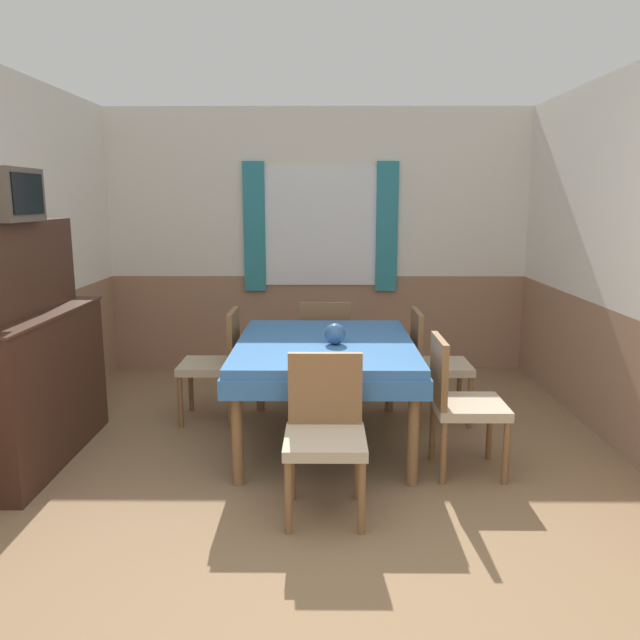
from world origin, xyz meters
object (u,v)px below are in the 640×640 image
sideboard (29,361)px  vase (335,334)px  chair_head_near (325,428)px  dining_table (325,355)px  tv (5,195)px  chair_head_window (325,345)px  chair_right_near (459,399)px  chair_right_far (433,360)px  chair_left_far (217,360)px

sideboard → vase: (2.00, 0.22, 0.14)m
chair_head_near → dining_table: bearing=-90.0°
tv → chair_head_window: bearing=36.9°
chair_right_near → chair_right_far: same height
chair_right_near → chair_right_far: size_ratio=1.00×
chair_head_near → chair_head_window: bearing=-90.0°
chair_right_far → chair_head_near: same height
chair_head_window → chair_head_near: (0.00, -2.00, 0.00)m
dining_table → chair_right_near: (0.85, -0.48, -0.16)m
chair_head_window → chair_right_far: size_ratio=1.00×
dining_table → chair_right_far: size_ratio=1.78×
chair_left_far → chair_right_far: size_ratio=1.00×
tv → chair_right_far: bearing=18.5°
dining_table → chair_left_far: size_ratio=1.78×
tv → sideboard: bearing=93.7°
dining_table → chair_right_near: 0.98m
dining_table → chair_head_window: bearing=90.0°
chair_right_far → chair_right_near: bearing=0.0°
vase → chair_right_far: bearing=36.6°
chair_right_near → sideboard: sideboard is taller
dining_table → chair_head_window: 1.01m
chair_right_far → chair_head_near: size_ratio=1.00×
dining_table → sideboard: bearing=-170.8°
chair_left_far → chair_head_window: (0.85, 0.52, 0.00)m
sideboard → vase: 2.02m
chair_left_far → dining_table: bearing=-119.5°
chair_right_near → chair_head_window: same height
chair_head_near → chair_right_near: bearing=-148.4°
tv → vase: bearing=10.0°
chair_head_near → chair_right_far: bearing=-119.8°
dining_table → chair_right_near: chair_right_near is taller
chair_head_window → vase: vase is taller
chair_right_far → vase: (-0.78, -0.58, 0.34)m
chair_head_near → vase: (0.07, 0.90, 0.34)m
chair_right_near → chair_left_far: size_ratio=1.00×
dining_table → tv: size_ratio=3.29×
tv → vase: 2.22m
dining_table → sideboard: sideboard is taller
chair_right_far → tv: 3.18m
chair_head_window → chair_left_far: bearing=-148.4°
dining_table → chair_right_near: size_ratio=1.78×
tv → vase: tv is taller
chair_right_near → chair_head_near: (-0.85, -0.52, 0.00)m
chair_left_far → chair_head_near: 1.70m
chair_left_far → tv: bearing=130.7°
chair_left_far → chair_head_near: (0.85, -1.48, 0.00)m
sideboard → vase: bearing=6.1°
chair_head_window → chair_right_far: same height
chair_head_window → chair_head_near: same height
chair_head_near → sideboard: 2.06m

